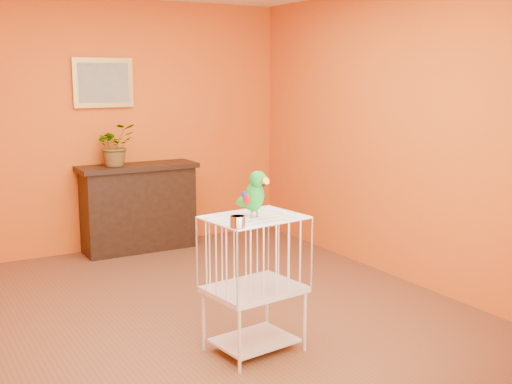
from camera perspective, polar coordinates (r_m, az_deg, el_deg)
ground at (r=5.06m, az=-5.22°, el=-10.89°), size 4.50×4.50×0.00m
room_shell at (r=4.72m, az=-5.54°, el=7.33°), size 4.50×4.50×4.50m
console_cabinet at (r=6.84m, az=-10.39°, el=-1.36°), size 1.23×0.44×0.91m
potted_plant at (r=6.71m, az=-12.49°, el=3.73°), size 0.44×0.48×0.34m
framed_picture at (r=6.80m, az=-13.42°, el=9.43°), size 0.62×0.04×0.50m
birdcage at (r=4.28m, az=-0.16°, el=-8.04°), size 0.65×0.53×0.92m
feed_cup at (r=3.86m, az=-1.63°, el=-2.63°), size 0.10×0.10×0.07m
parrot at (r=4.11m, az=-0.13°, el=-0.13°), size 0.16×0.28×0.31m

